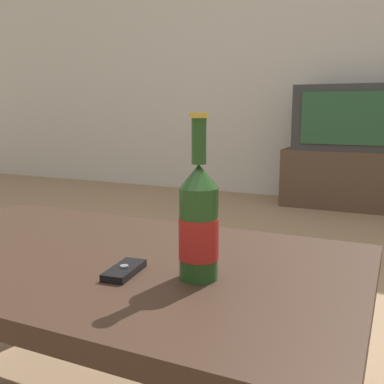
{
  "coord_description": "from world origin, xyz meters",
  "views": [
    {
      "loc": [
        0.57,
        -0.76,
        0.72
      ],
      "look_at": [
        0.1,
        0.25,
        0.52
      ],
      "focal_mm": 42.0,
      "sensor_mm": 36.0,
      "label": 1
    }
  ],
  "objects_px": {
    "television": "(352,118)",
    "beer_bottle": "(199,223)",
    "tv_stand": "(349,179)",
    "cell_phone": "(124,270)"
  },
  "relations": [
    {
      "from": "beer_bottle",
      "to": "tv_stand",
      "type": "bearing_deg",
      "value": 90.28
    },
    {
      "from": "television",
      "to": "beer_bottle",
      "type": "xyz_separation_m",
      "value": [
        0.01,
        -2.8,
        -0.15
      ]
    },
    {
      "from": "television",
      "to": "beer_bottle",
      "type": "distance_m",
      "value": 2.8
    },
    {
      "from": "television",
      "to": "beer_bottle",
      "type": "relative_size",
      "value": 2.69
    },
    {
      "from": "beer_bottle",
      "to": "cell_phone",
      "type": "xyz_separation_m",
      "value": [
        -0.14,
        -0.04,
        -0.1
      ]
    },
    {
      "from": "beer_bottle",
      "to": "cell_phone",
      "type": "distance_m",
      "value": 0.17
    },
    {
      "from": "cell_phone",
      "to": "tv_stand",
      "type": "bearing_deg",
      "value": 80.9
    },
    {
      "from": "tv_stand",
      "to": "beer_bottle",
      "type": "bearing_deg",
      "value": -89.72
    },
    {
      "from": "tv_stand",
      "to": "cell_phone",
      "type": "xyz_separation_m",
      "value": [
        -0.12,
        -2.84,
        0.21
      ]
    },
    {
      "from": "television",
      "to": "cell_phone",
      "type": "height_order",
      "value": "television"
    }
  ]
}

